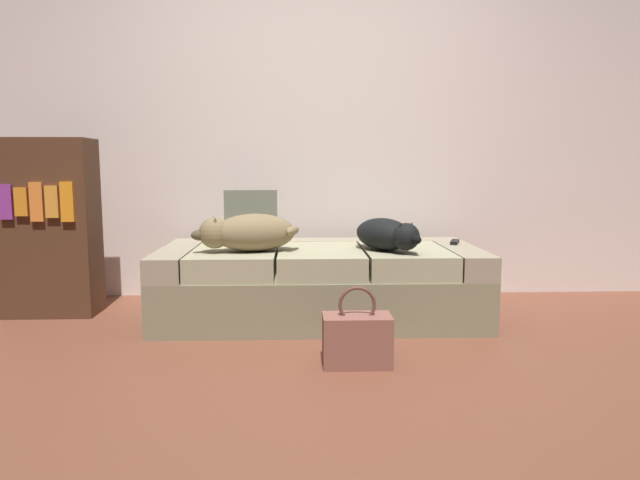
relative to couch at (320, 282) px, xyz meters
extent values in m
plane|color=brown|center=(0.00, -1.07, -0.22)|extent=(10.00, 10.00, 0.00)
cube|color=silver|center=(0.00, 0.70, 1.18)|extent=(6.40, 0.10, 2.80)
cube|color=gray|center=(0.00, 0.00, -0.07)|extent=(1.93, 0.93, 0.30)
cube|color=gray|center=(-0.86, 0.00, 0.15)|extent=(0.20, 0.93, 0.14)
cube|color=gray|center=(0.86, 0.00, 0.15)|extent=(0.20, 0.93, 0.14)
cube|color=gray|center=(0.00, 0.37, 0.15)|extent=(1.53, 0.20, 0.14)
cube|color=tan|center=(-0.51, -0.10, 0.15)|extent=(0.49, 0.72, 0.14)
cube|color=tan|center=(0.00, -0.10, 0.15)|extent=(0.49, 0.72, 0.14)
cube|color=tan|center=(0.51, -0.10, 0.15)|extent=(0.49, 0.72, 0.14)
ellipsoid|color=olive|center=(-0.38, -0.16, 0.33)|extent=(0.53, 0.37, 0.22)
sphere|color=olive|center=(-0.61, -0.21, 0.34)|extent=(0.18, 0.18, 0.18)
ellipsoid|color=#4D402C|center=(-0.68, -0.23, 0.33)|extent=(0.12, 0.09, 0.06)
cone|color=#4D402C|center=(-0.59, -0.26, 0.40)|extent=(0.05, 0.05, 0.05)
cone|color=#4D402C|center=(-0.62, -0.16, 0.40)|extent=(0.05, 0.05, 0.05)
ellipsoid|color=olive|center=(-0.16, -0.16, 0.34)|extent=(0.10, 0.19, 0.05)
ellipsoid|color=black|center=(0.37, -0.14, 0.32)|extent=(0.42, 0.47, 0.19)
sphere|color=black|center=(0.47, -0.30, 0.32)|extent=(0.15, 0.15, 0.15)
ellipsoid|color=black|center=(0.51, -0.36, 0.31)|extent=(0.10, 0.11, 0.05)
cone|color=black|center=(0.51, -0.28, 0.38)|extent=(0.04, 0.04, 0.04)
cone|color=black|center=(0.44, -0.33, 0.38)|extent=(0.04, 0.04, 0.04)
ellipsoid|color=black|center=(0.31, 0.04, 0.32)|extent=(0.16, 0.05, 0.04)
cube|color=black|center=(0.87, 0.12, 0.23)|extent=(0.10, 0.16, 0.02)
cube|color=slate|center=(-0.44, 0.27, 0.39)|extent=(0.35, 0.14, 0.34)
cube|color=brown|center=(0.14, -0.87, -0.10)|extent=(0.32, 0.18, 0.24)
torus|color=brown|center=(0.14, -0.87, 0.07)|extent=(0.18, 0.02, 0.18)
cube|color=#4E2F1D|center=(-1.68, 0.14, 0.33)|extent=(0.56, 0.28, 1.10)
cube|color=#8A3692|center=(-1.86, -0.01, 0.50)|extent=(0.08, 0.02, 0.21)
cube|color=orange|center=(-1.77, -0.01, 0.50)|extent=(0.08, 0.02, 0.17)
cube|color=orange|center=(-1.68, -0.01, 0.50)|extent=(0.08, 0.02, 0.23)
cube|color=orange|center=(-1.59, -0.01, 0.50)|extent=(0.08, 0.02, 0.19)
cube|color=orange|center=(-1.50, -0.01, 0.50)|extent=(0.08, 0.02, 0.24)
camera|label=1|loc=(-0.12, -3.45, 0.71)|focal=32.00mm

